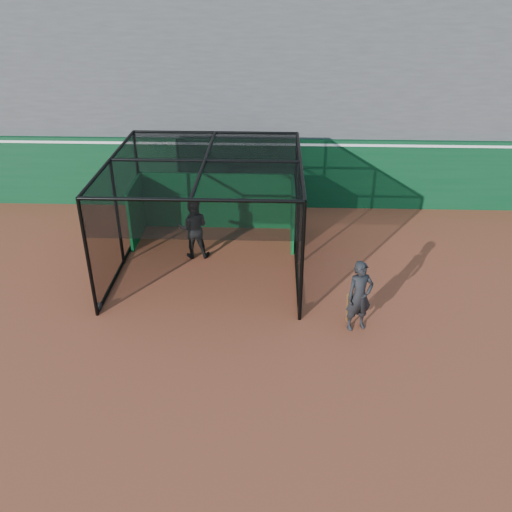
{
  "coord_description": "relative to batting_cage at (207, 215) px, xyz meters",
  "views": [
    {
      "loc": [
        1.09,
        -9.91,
        7.96
      ],
      "look_at": [
        0.67,
        2.0,
        1.4
      ],
      "focal_mm": 38.0,
      "sensor_mm": 36.0,
      "label": 1
    }
  ],
  "objects": [
    {
      "name": "outfield_wall",
      "position": [
        0.78,
        4.51,
        -0.31
      ],
      "size": [
        50.0,
        0.5,
        2.5
      ],
      "color": "#0A3B1E",
      "rests_on": "ground"
    },
    {
      "name": "on_deck_player",
      "position": [
        3.95,
        -3.0,
        -0.69
      ],
      "size": [
        0.77,
        0.63,
        1.82
      ],
      "color": "black",
      "rests_on": "ground"
    },
    {
      "name": "batter",
      "position": [
        -0.5,
        0.52,
        -0.67
      ],
      "size": [
        0.95,
        0.76,
        1.87
      ],
      "primitive_type": "imported",
      "rotation": [
        0.0,
        0.0,
        3.21
      ],
      "color": "black",
      "rests_on": "ground"
    },
    {
      "name": "ground",
      "position": [
        0.78,
        -3.99,
        -1.6
      ],
      "size": [
        120.0,
        120.0,
        0.0
      ],
      "primitive_type": "plane",
      "color": "brown",
      "rests_on": "ground"
    },
    {
      "name": "grandstand",
      "position": [
        0.78,
        8.28,
        2.88
      ],
      "size": [
        50.0,
        7.85,
        8.95
      ],
      "color": "#4C4C4F",
      "rests_on": "ground"
    },
    {
      "name": "batting_cage",
      "position": [
        0.0,
        0.0,
        0.0
      ],
      "size": [
        5.23,
        5.47,
        3.2
      ],
      "color": "black",
      "rests_on": "ground"
    }
  ]
}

